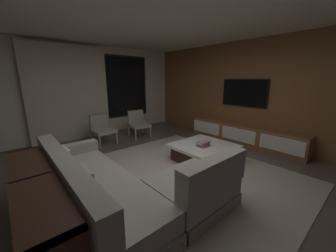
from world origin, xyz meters
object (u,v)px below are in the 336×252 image
at_px(sectional_couch, 122,189).
at_px(accent_chair_by_curtain, 102,128).
at_px(accent_chair_near_window, 138,122).
at_px(console_table_behind_couch, 37,205).
at_px(coffee_table, 204,153).
at_px(media_console, 244,135).
at_px(mounted_tv, 244,93).
at_px(book_stack_on_coffee_table, 204,143).

distance_m(sectional_couch, accent_chair_by_curtain, 2.96).
xyz_separation_m(accent_chair_near_window, console_table_behind_couch, (-2.90, -2.61, -0.02)).
xyz_separation_m(accent_chair_near_window, accent_chair_by_curtain, (-1.09, 0.07, 0.00)).
relative_size(sectional_couch, accent_chair_near_window, 3.21).
xyz_separation_m(coffee_table, media_console, (1.69, 0.00, 0.06)).
relative_size(accent_chair_near_window, accent_chair_by_curtain, 1.00).
bearing_deg(accent_chair_near_window, coffee_table, -88.55).
bearing_deg(coffee_table, media_console, 0.07).
bearing_deg(coffee_table, accent_chair_near_window, 91.45).
height_order(accent_chair_near_window, mounted_tv, mounted_tv).
height_order(coffee_table, accent_chair_near_window, accent_chair_near_window).
distance_m(media_console, console_table_behind_couch, 4.67).
relative_size(mounted_tv, console_table_behind_couch, 0.60).
relative_size(sectional_couch, console_table_behind_couch, 1.19).
distance_m(book_stack_on_coffee_table, media_console, 1.78).
height_order(book_stack_on_coffee_table, accent_chair_near_window, accent_chair_near_window).
relative_size(sectional_couch, media_console, 0.81).
height_order(book_stack_on_coffee_table, media_console, media_console).
relative_size(media_console, console_table_behind_couch, 1.48).
bearing_deg(book_stack_on_coffee_table, media_console, 1.43).
distance_m(sectional_couch, console_table_behind_couch, 0.93).
relative_size(media_console, mounted_tv, 2.47).
xyz_separation_m(accent_chair_near_window, mounted_tv, (1.94, -2.28, 0.92)).
bearing_deg(media_console, mounted_tv, 47.60).
xyz_separation_m(coffee_table, mounted_tv, (1.87, 0.20, 1.16)).
xyz_separation_m(coffee_table, accent_chair_by_curtain, (-1.15, 2.55, 0.25)).
distance_m(media_console, mounted_tv, 1.13).
bearing_deg(console_table_behind_couch, media_console, 1.66).
bearing_deg(sectional_couch, accent_chair_near_window, 54.00).
relative_size(book_stack_on_coffee_table, accent_chair_by_curtain, 0.38).
distance_m(coffee_table, mounted_tv, 2.21).
bearing_deg(book_stack_on_coffee_table, sectional_couch, -173.62).
distance_m(coffee_table, media_console, 1.69).
distance_m(coffee_table, console_table_behind_couch, 2.98).
distance_m(accent_chair_by_curtain, mounted_tv, 3.94).
relative_size(coffee_table, console_table_behind_couch, 0.55).
height_order(book_stack_on_coffee_table, accent_chair_by_curtain, accent_chair_by_curtain).
bearing_deg(coffee_table, sectional_couch, -172.70).
bearing_deg(book_stack_on_coffee_table, coffee_table, 29.32).
height_order(accent_chair_by_curtain, mounted_tv, mounted_tv).
height_order(book_stack_on_coffee_table, console_table_behind_couch, console_table_behind_couch).
distance_m(accent_chair_near_window, media_console, 3.04).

